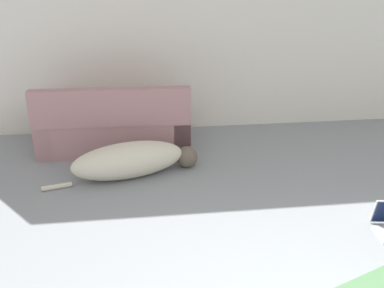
# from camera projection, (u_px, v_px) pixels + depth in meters

# --- Properties ---
(wall_back) EXTENTS (7.75, 0.06, 2.66)m
(wall_back) POSITION_uv_depth(u_px,v_px,m) (212.00, 32.00, 5.70)
(wall_back) COLOR silver
(wall_back) RESTS_ON ground_plane
(couch) EXTENTS (1.87, 0.89, 0.86)m
(couch) POSITION_uv_depth(u_px,v_px,m) (115.00, 128.00, 5.35)
(couch) COLOR #A3757A
(couch) RESTS_ON ground_plane
(dog) EXTENTS (1.71, 0.73, 0.39)m
(dog) POSITION_uv_depth(u_px,v_px,m) (132.00, 160.00, 4.65)
(dog) COLOR beige
(dog) RESTS_ON ground_plane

